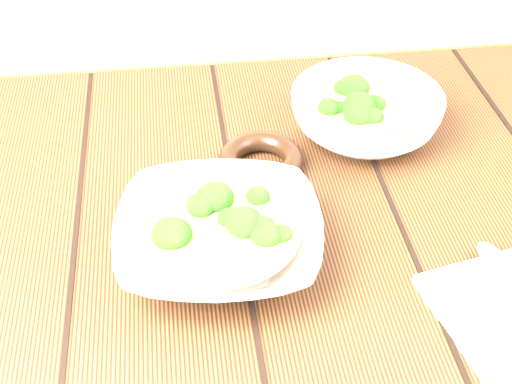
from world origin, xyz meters
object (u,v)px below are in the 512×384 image
Objects in this scene: soup_bowl_front at (219,238)px; trivet at (261,160)px; table at (254,287)px; soup_bowl_back at (366,113)px.

soup_bowl_front is 2.24× the size of trivet.
table is 4.59× the size of soup_bowl_front.
table is 0.17m from soup_bowl_front.
soup_bowl_back is 1.89× the size of trivet.
table is 5.44× the size of soup_bowl_back.
table is at bearing -137.22° from soup_bowl_back.
soup_bowl_front is at bearing -135.56° from soup_bowl_back.
table is 10.29× the size of trivet.
soup_bowl_front reaches higher than trivet.
soup_bowl_front reaches higher than table.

